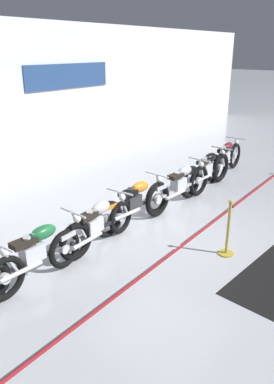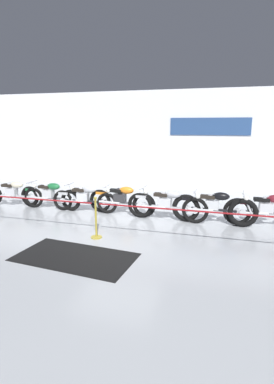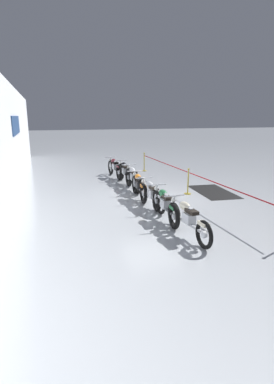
{
  "view_description": "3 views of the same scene",
  "coord_description": "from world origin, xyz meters",
  "px_view_note": "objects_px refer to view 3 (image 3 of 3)",
  "views": [
    {
      "loc": [
        -5.72,
        -3.69,
        3.47
      ],
      "look_at": [
        -0.29,
        0.45,
        0.84
      ],
      "focal_mm": 35.0,
      "sensor_mm": 36.0,
      "label": 1
    },
    {
      "loc": [
        2.82,
        -7.9,
        2.75
      ],
      "look_at": [
        0.56,
        0.13,
        0.88
      ],
      "focal_mm": 28.0,
      "sensor_mm": 36.0,
      "label": 2
    },
    {
      "loc": [
        -10.56,
        4.01,
        3.03
      ],
      "look_at": [
        -1.47,
        1.18,
        0.62
      ],
      "focal_mm": 28.0,
      "sensor_mm": 36.0,
      "label": 3
    }
  ],
  "objects_px": {
    "motorcycle_silver_2": "(151,194)",
    "motorcycle_orange_3": "(139,186)",
    "stanchion_mid_right": "(144,165)",
    "motorcycle_black_5": "(125,173)",
    "motorcycle_cream_0": "(188,219)",
    "motorcycle_silver_4": "(133,178)",
    "stanchion_mid_left": "(188,185)",
    "motorcycle_maroon_6": "(115,168)",
    "floor_banner": "(213,192)",
    "motorcycle_green_1": "(165,205)",
    "stanchion_far_left": "(205,183)"
  },
  "relations": [
    {
      "from": "motorcycle_cream_0",
      "to": "motorcycle_orange_3",
      "type": "relative_size",
      "value": 1.02
    },
    {
      "from": "motorcycle_cream_0",
      "to": "motorcycle_silver_4",
      "type": "xyz_separation_m",
      "value": [
        5.38,
        -0.14,
        0.02
      ]
    },
    {
      "from": "motorcycle_orange_3",
      "to": "motorcycle_maroon_6",
      "type": "distance_m",
      "value": 4.23
    },
    {
      "from": "motorcycle_cream_0",
      "to": "motorcycle_silver_2",
      "type": "height_order",
      "value": "motorcycle_cream_0"
    },
    {
      "from": "motorcycle_green_1",
      "to": "stanchion_mid_left",
      "type": "xyz_separation_m",
      "value": [
        2.55,
        -2.06,
        -0.1
      ]
    },
    {
      "from": "stanchion_mid_right",
      "to": "motorcycle_silver_4",
      "type": "bearing_deg",
      "value": 155.28
    },
    {
      "from": "motorcycle_black_5",
      "to": "stanchion_far_left",
      "type": "xyz_separation_m",
      "value": [
        -4.08,
        -1.86,
        0.26
      ]
    },
    {
      "from": "motorcycle_orange_3",
      "to": "motorcycle_black_5",
      "type": "bearing_deg",
      "value": -4.01
    },
    {
      "from": "motorcycle_cream_0",
      "to": "motorcycle_maroon_6",
      "type": "height_order",
      "value": "motorcycle_maroon_6"
    },
    {
      "from": "stanchion_far_left",
      "to": "floor_banner",
      "type": "bearing_deg",
      "value": -41.78
    },
    {
      "from": "motorcycle_cream_0",
      "to": "motorcycle_orange_3",
      "type": "xyz_separation_m",
      "value": [
        3.91,
        0.07,
        0.01
      ]
    },
    {
      "from": "motorcycle_silver_2",
      "to": "motorcycle_black_5",
      "type": "bearing_deg",
      "value": -2.05
    },
    {
      "from": "motorcycle_cream_0",
      "to": "motorcycle_maroon_6",
      "type": "bearing_deg",
      "value": 0.15
    },
    {
      "from": "motorcycle_black_5",
      "to": "motorcycle_maroon_6",
      "type": "height_order",
      "value": "motorcycle_black_5"
    },
    {
      "from": "motorcycle_green_1",
      "to": "motorcycle_maroon_6",
      "type": "distance_m",
      "value": 6.76
    },
    {
      "from": "stanchion_mid_left",
      "to": "motorcycle_silver_2",
      "type": "bearing_deg",
      "value": 122.06
    },
    {
      "from": "stanchion_far_left",
      "to": "floor_banner",
      "type": "relative_size",
      "value": 4.23
    },
    {
      "from": "motorcycle_green_1",
      "to": "motorcycle_black_5",
      "type": "bearing_deg",
      "value": -2.07
    },
    {
      "from": "motorcycle_silver_2",
      "to": "motorcycle_orange_3",
      "type": "distance_m",
      "value": 1.24
    },
    {
      "from": "stanchion_mid_right",
      "to": "motorcycle_black_5",
      "type": "bearing_deg",
      "value": 145.31
    },
    {
      "from": "motorcycle_orange_3",
      "to": "motorcycle_silver_4",
      "type": "distance_m",
      "value": 1.48
    },
    {
      "from": "motorcycle_maroon_6",
      "to": "stanchion_mid_right",
      "type": "relative_size",
      "value": 2.23
    },
    {
      "from": "motorcycle_green_1",
      "to": "motorcycle_silver_4",
      "type": "bearing_deg",
      "value": -2.92
    },
    {
      "from": "motorcycle_cream_0",
      "to": "motorcycle_maroon_6",
      "type": "xyz_separation_m",
      "value": [
        8.14,
        0.02,
        0.02
      ]
    },
    {
      "from": "motorcycle_cream_0",
      "to": "motorcycle_green_1",
      "type": "height_order",
      "value": "motorcycle_green_1"
    },
    {
      "from": "motorcycle_orange_3",
      "to": "motorcycle_cream_0",
      "type": "bearing_deg",
      "value": -178.96
    },
    {
      "from": "motorcycle_green_1",
      "to": "stanchion_mid_left",
      "type": "relative_size",
      "value": 2.2
    },
    {
      "from": "motorcycle_cream_0",
      "to": "motorcycle_orange_3",
      "type": "height_order",
      "value": "motorcycle_orange_3"
    },
    {
      "from": "stanchion_mid_left",
      "to": "stanchion_mid_right",
      "type": "height_order",
      "value": "same"
    },
    {
      "from": "motorcycle_green_1",
      "to": "stanchion_mid_left",
      "type": "distance_m",
      "value": 3.28
    },
    {
      "from": "stanchion_mid_right",
      "to": "motorcycle_maroon_6",
      "type": "bearing_deg",
      "value": 122.18
    },
    {
      "from": "motorcycle_orange_3",
      "to": "stanchion_mid_left",
      "type": "xyz_separation_m",
      "value": [
        0.02,
        -2.06,
        -0.12
      ]
    },
    {
      "from": "motorcycle_green_1",
      "to": "stanchion_mid_left",
      "type": "height_order",
      "value": "stanchion_mid_left"
    },
    {
      "from": "motorcycle_cream_0",
      "to": "motorcycle_silver_4",
      "type": "bearing_deg",
      "value": -1.45
    },
    {
      "from": "floor_banner",
      "to": "motorcycle_black_5",
      "type": "bearing_deg",
      "value": 53.25
    },
    {
      "from": "stanchion_mid_right",
      "to": "floor_banner",
      "type": "bearing_deg",
      "value": -167.87
    },
    {
      "from": "motorcycle_silver_4",
      "to": "stanchion_mid_left",
      "type": "distance_m",
      "value": 2.35
    },
    {
      "from": "motorcycle_black_5",
      "to": "motorcycle_maroon_6",
      "type": "relative_size",
      "value": 1.01
    },
    {
      "from": "motorcycle_silver_4",
      "to": "motorcycle_black_5",
      "type": "height_order",
      "value": "motorcycle_black_5"
    },
    {
      "from": "stanchion_far_left",
      "to": "motorcycle_silver_2",
      "type": "bearing_deg",
      "value": 88.66
    },
    {
      "from": "motorcycle_cream_0",
      "to": "floor_banner",
      "type": "bearing_deg",
      "value": -38.75
    },
    {
      "from": "motorcycle_green_1",
      "to": "stanchion_mid_right",
      "type": "height_order",
      "value": "stanchion_mid_right"
    },
    {
      "from": "motorcycle_cream_0",
      "to": "stanchion_far_left",
      "type": "relative_size",
      "value": 0.21
    },
    {
      "from": "floor_banner",
      "to": "motorcycle_maroon_6",
      "type": "bearing_deg",
      "value": 42.79
    },
    {
      "from": "motorcycle_green_1",
      "to": "motorcycle_black_5",
      "type": "height_order",
      "value": "motorcycle_black_5"
    },
    {
      "from": "motorcycle_silver_4",
      "to": "stanchion_far_left",
      "type": "height_order",
      "value": "stanchion_far_left"
    },
    {
      "from": "motorcycle_black_5",
      "to": "stanchion_mid_left",
      "type": "height_order",
      "value": "stanchion_mid_left"
    },
    {
      "from": "motorcycle_silver_2",
      "to": "motorcycle_green_1",
      "type": "bearing_deg",
      "value": 177.88
    },
    {
      "from": "motorcycle_silver_2",
      "to": "motorcycle_black_5",
      "type": "distance_m",
      "value": 4.04
    },
    {
      "from": "stanchion_mid_right",
      "to": "floor_banner",
      "type": "relative_size",
      "value": 0.42
    }
  ]
}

